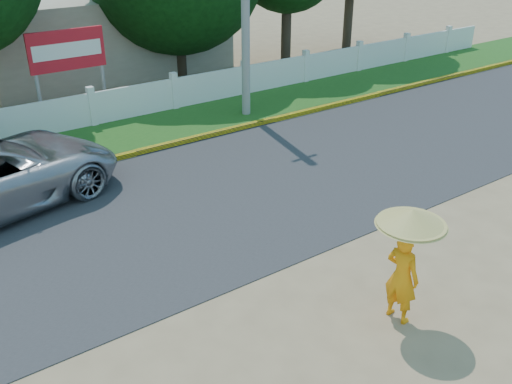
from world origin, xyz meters
The scene contains 8 objects.
ground centered at (0.00, 0.00, 0.00)m, with size 120.00×120.00×0.00m, color #9E8460.
road centered at (0.00, 4.50, 0.01)m, with size 60.00×7.00×0.02m, color #38383A.
grass_verge centered at (0.00, 9.75, 0.01)m, with size 60.00×3.50×0.03m, color #2D601E.
curb centered at (0.00, 8.05, 0.08)m, with size 40.00×0.18×0.16m, color yellow.
fence centered at (0.00, 11.20, 0.55)m, with size 40.00×0.10×1.10m, color silver.
building_near centered at (3.00, 18.00, 1.60)m, with size 10.00×6.00×3.20m, color #B7AD99.
monk_with_parasol centered at (0.69, -1.31, 1.39)m, with size 1.17×1.17×2.13m.
billboard centered at (-0.21, 12.30, 2.14)m, with size 2.50×0.13×2.95m.
Camera 1 is at (-5.94, -6.37, 6.44)m, focal length 40.00 mm.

